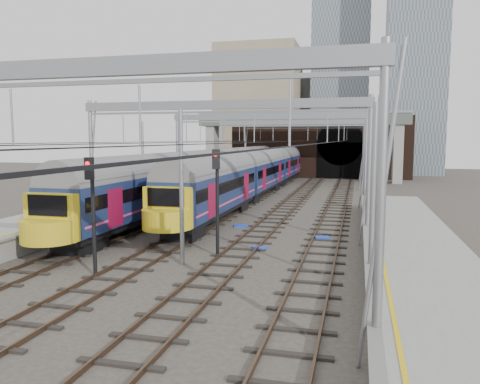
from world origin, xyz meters
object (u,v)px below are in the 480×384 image
(train_main, at_px, (273,167))
(train_second, at_px, (231,169))
(signal_near_centre, at_px, (217,190))
(signal_near_left, at_px, (92,202))

(train_main, bearing_deg, train_second, -134.73)
(train_main, height_order, signal_near_centre, signal_near_centre)
(train_main, xyz_separation_m, signal_near_centre, (3.08, -32.47, 0.81))
(signal_near_left, bearing_deg, train_main, 78.22)
(train_second, xyz_separation_m, signal_near_centre, (7.08, -28.43, 0.81))
(signal_near_left, height_order, signal_near_centre, signal_near_centre)
(train_second, height_order, signal_near_centre, signal_near_centre)
(signal_near_left, xyz_separation_m, signal_near_centre, (3.92, 4.57, 0.14))
(signal_near_left, relative_size, signal_near_centre, 0.95)
(train_main, relative_size, signal_near_centre, 12.09)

